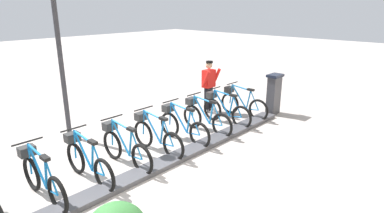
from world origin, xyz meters
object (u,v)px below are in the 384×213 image
(bike_docked_7, at_px, (41,178))
(worker_near_rack, at_px, (209,84))
(bike_docked_1, at_px, (224,110))
(bike_docked_4, at_px, (155,135))
(payment_kiosk, at_px, (274,93))
(bike_docked_3, at_px, (182,125))
(bike_docked_6, at_px, (87,161))
(lamp_post, at_px, (57,28))
(bike_docked_5, at_px, (124,147))
(bike_docked_0, at_px, (242,103))
(bike_docked_2, at_px, (205,117))

(bike_docked_7, distance_m, worker_near_rack, 5.95)
(bike_docked_1, bearing_deg, bike_docked_4, 90.00)
(payment_kiosk, bearing_deg, bike_docked_3, 80.86)
(bike_docked_6, height_order, lamp_post, lamp_post)
(bike_docked_5, bearing_deg, bike_docked_7, 90.00)
(worker_near_rack, bearing_deg, bike_docked_6, 102.15)
(bike_docked_4, height_order, worker_near_rack, worker_near_rack)
(payment_kiosk, distance_m, bike_docked_3, 3.61)
(bike_docked_4, xyz_separation_m, bike_docked_5, (0.00, 0.88, 0.00))
(bike_docked_3, distance_m, bike_docked_6, 2.64)
(bike_docked_3, bearing_deg, bike_docked_7, 90.00)
(worker_near_rack, bearing_deg, payment_kiosk, -142.91)
(payment_kiosk, height_order, bike_docked_0, payment_kiosk)
(bike_docked_7, bearing_deg, bike_docked_2, -90.00)
(bike_docked_4, bearing_deg, bike_docked_2, -90.00)
(bike_docked_7, bearing_deg, bike_docked_0, -90.00)
(bike_docked_6, bearing_deg, bike_docked_4, -90.00)
(payment_kiosk, relative_size, worker_near_rack, 0.77)
(bike_docked_3, bearing_deg, bike_docked_1, -90.00)
(bike_docked_5, height_order, bike_docked_7, same)
(payment_kiosk, relative_size, bike_docked_7, 0.74)
(bike_docked_0, distance_m, bike_docked_5, 4.40)
(bike_docked_1, height_order, bike_docked_5, same)
(bike_docked_4, height_order, bike_docked_6, same)
(bike_docked_0, distance_m, bike_docked_1, 0.88)
(bike_docked_0, distance_m, bike_docked_4, 3.52)
(bike_docked_2, distance_m, lamp_post, 4.30)
(bike_docked_4, distance_m, bike_docked_7, 2.64)
(bike_docked_3, height_order, bike_docked_6, same)
(bike_docked_3, bearing_deg, bike_docked_5, 90.00)
(bike_docked_7, bearing_deg, worker_near_rack, -79.64)
(bike_docked_5, bearing_deg, bike_docked_0, -90.00)
(bike_docked_1, bearing_deg, worker_near_rack, -27.48)
(bike_docked_2, xyz_separation_m, bike_docked_4, (0.00, 1.76, 0.00))
(bike_docked_1, distance_m, bike_docked_4, 2.64)
(payment_kiosk, bearing_deg, bike_docked_0, 57.96)
(bike_docked_0, xyz_separation_m, bike_docked_7, (0.00, 6.16, 0.00))
(bike_docked_0, relative_size, bike_docked_3, 1.00)
(bike_docked_2, bearing_deg, bike_docked_4, 90.00)
(bike_docked_1, distance_m, bike_docked_5, 3.52)
(bike_docked_4, height_order, lamp_post, lamp_post)
(lamp_post, bearing_deg, bike_docked_0, -117.74)
(bike_docked_2, relative_size, bike_docked_3, 1.00)
(payment_kiosk, relative_size, bike_docked_6, 0.74)
(payment_kiosk, height_order, bike_docked_1, payment_kiosk)
(bike_docked_2, bearing_deg, bike_docked_7, 90.00)
(lamp_post, bearing_deg, bike_docked_3, -142.14)
(bike_docked_3, height_order, bike_docked_4, same)
(bike_docked_6, xyz_separation_m, worker_near_rack, (1.07, -4.96, 0.48))
(bike_docked_2, height_order, bike_docked_5, same)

